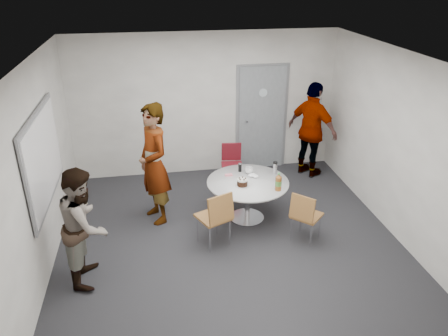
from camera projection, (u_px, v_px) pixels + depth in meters
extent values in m
plane|color=black|center=(229.00, 240.00, 6.57)|extent=(5.00, 5.00, 0.00)
plane|color=silver|center=(230.00, 58.00, 5.42)|extent=(5.00, 5.00, 0.00)
plane|color=#B2AFA9|center=(205.00, 105.00, 8.22)|extent=(5.00, 0.00, 5.00)
plane|color=#B2AFA9|center=(39.00, 171.00, 5.60)|extent=(0.00, 5.00, 5.00)
plane|color=#B2AFA9|center=(397.00, 146.00, 6.38)|extent=(0.00, 5.00, 5.00)
plane|color=#B2AFA9|center=(283.00, 273.00, 3.76)|extent=(5.00, 0.00, 5.00)
cube|color=slate|center=(262.00, 119.00, 8.50)|extent=(0.90, 0.05, 2.05)
cube|color=slate|center=(261.00, 118.00, 8.53)|extent=(1.02, 0.04, 2.12)
cylinder|color=#B2BFC6|center=(263.00, 93.00, 8.25)|extent=(0.16, 0.01, 0.16)
cylinder|color=silver|center=(246.00, 121.00, 8.40)|extent=(0.04, 0.14, 0.04)
cube|color=slate|center=(43.00, 158.00, 5.74)|extent=(0.03, 1.90, 1.25)
cube|color=white|center=(45.00, 158.00, 5.75)|extent=(0.01, 1.78, 1.13)
cylinder|color=silver|center=(248.00, 182.00, 6.84)|extent=(1.29, 1.29, 0.03)
cylinder|color=silver|center=(247.00, 200.00, 6.98)|extent=(0.09, 0.09, 0.62)
cylinder|color=silver|center=(247.00, 217.00, 7.12)|extent=(0.55, 0.55, 0.02)
cylinder|color=silver|center=(242.00, 186.00, 6.70)|extent=(0.22, 0.22, 0.01)
cylinder|color=black|center=(242.00, 183.00, 6.68)|extent=(0.16, 0.16, 0.09)
cylinder|color=silver|center=(242.00, 180.00, 6.65)|extent=(0.17, 0.17, 0.02)
cylinder|color=brown|center=(278.00, 184.00, 6.52)|extent=(0.09, 0.09, 0.22)
cylinder|color=#488133|center=(278.00, 183.00, 6.52)|extent=(0.10, 0.10, 0.08)
cone|color=brown|center=(279.00, 176.00, 6.47)|extent=(0.09, 0.09, 0.05)
cylinder|color=#4CA957|center=(279.00, 174.00, 6.45)|extent=(0.04, 0.04, 0.02)
imported|color=white|center=(249.00, 170.00, 7.08)|extent=(0.18, 0.18, 0.10)
cylinder|color=black|center=(240.00, 168.00, 7.14)|extent=(0.06, 0.06, 0.13)
cylinder|color=silver|center=(275.00, 169.00, 7.04)|extent=(0.07, 0.07, 0.18)
cylinder|color=black|center=(275.00, 163.00, 7.00)|extent=(0.07, 0.07, 0.03)
cube|color=pink|center=(229.00, 175.00, 7.02)|extent=(0.12, 0.06, 0.02)
ellipsoid|color=white|center=(253.00, 176.00, 6.98)|extent=(0.18, 0.18, 0.03)
cube|color=brown|center=(213.00, 217.00, 6.29)|extent=(0.56, 0.56, 0.04)
cube|color=brown|center=(221.00, 209.00, 6.05)|extent=(0.40, 0.25, 0.40)
cylinder|color=silver|center=(217.00, 221.00, 6.61)|extent=(0.02, 0.02, 0.45)
cylinder|color=silver|center=(197.00, 228.00, 6.43)|extent=(0.02, 0.02, 0.45)
cylinder|color=silver|center=(230.00, 232.00, 6.35)|extent=(0.02, 0.02, 0.45)
cylinder|color=silver|center=(210.00, 239.00, 6.18)|extent=(0.02, 0.02, 0.45)
cube|color=brown|center=(307.00, 215.00, 6.41)|extent=(0.54, 0.54, 0.03)
cube|color=brown|center=(302.00, 208.00, 6.19)|extent=(0.32, 0.32, 0.37)
cylinder|color=silver|center=(320.00, 226.00, 6.53)|extent=(0.02, 0.02, 0.41)
cylinder|color=silver|center=(301.00, 219.00, 6.69)|extent=(0.02, 0.02, 0.41)
cylinder|color=silver|center=(311.00, 235.00, 6.30)|extent=(0.02, 0.02, 0.41)
cylinder|color=silver|center=(291.00, 229.00, 6.47)|extent=(0.02, 0.02, 0.41)
cube|color=maroon|center=(232.00, 166.00, 7.99)|extent=(0.42, 0.42, 0.03)
cube|color=maroon|center=(231.00, 152.00, 8.06)|extent=(0.37, 0.12, 0.36)
cylinder|color=silver|center=(224.00, 180.00, 7.93)|extent=(0.02, 0.02, 0.41)
cylinder|color=silver|center=(241.00, 179.00, 7.94)|extent=(0.02, 0.02, 0.41)
cylinder|color=silver|center=(223.00, 172.00, 8.21)|extent=(0.02, 0.02, 0.41)
cylinder|color=silver|center=(239.00, 172.00, 8.22)|extent=(0.02, 0.02, 0.41)
imported|color=#A5C6EA|center=(154.00, 164.00, 6.71)|extent=(0.69, 0.83, 1.93)
imported|color=white|center=(84.00, 225.00, 5.48)|extent=(0.63, 0.79, 1.57)
imported|color=black|center=(312.00, 130.00, 8.22)|extent=(0.96, 1.14, 1.83)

